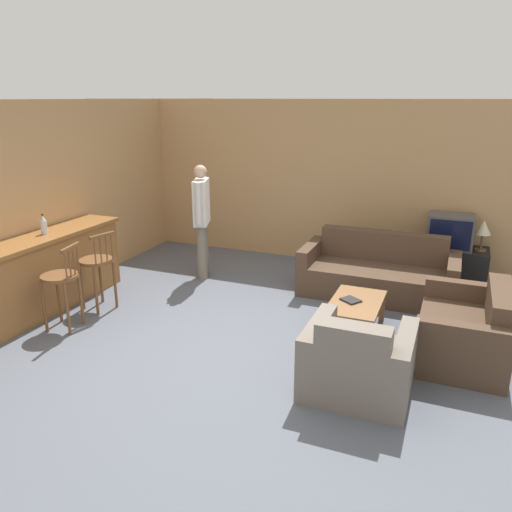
{
  "coord_description": "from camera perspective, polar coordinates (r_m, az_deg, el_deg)",
  "views": [
    {
      "loc": [
        1.97,
        -4.33,
        2.62
      ],
      "look_at": [
        -0.14,
        0.81,
        0.85
      ],
      "focal_mm": 35.0,
      "sensor_mm": 36.0,
      "label": 1
    }
  ],
  "objects": [
    {
      "name": "coffee_table",
      "position": [
        5.9,
        11.35,
        -5.61
      ],
      "size": [
        0.57,
        0.94,
        0.38
      ],
      "color": "brown",
      "rests_on": "ground_plane"
    },
    {
      "name": "wall_left",
      "position": [
        7.68,
        -19.78,
        6.74
      ],
      "size": [
        0.08,
        8.54,
        2.6
      ],
      "color": "tan",
      "rests_on": "ground_plane"
    },
    {
      "name": "bar_chair_mid",
      "position": [
        6.63,
        -17.7,
        -1.13
      ],
      "size": [
        0.51,
        0.51,
        1.03
      ],
      "color": "brown",
      "rests_on": "ground_plane"
    },
    {
      "name": "wall_back",
      "position": [
        8.22,
        8.23,
        8.26
      ],
      "size": [
        9.4,
        0.08,
        2.6
      ],
      "color": "tan",
      "rests_on": "ground_plane"
    },
    {
      "name": "bar_chair_near",
      "position": [
        6.2,
        -21.35,
        -2.84
      ],
      "size": [
        0.49,
        0.49,
        1.03
      ],
      "color": "brown",
      "rests_on": "ground_plane"
    },
    {
      "name": "armchair_near",
      "position": [
        4.77,
        11.53,
        -11.92
      ],
      "size": [
        0.96,
        0.89,
        0.81
      ],
      "color": "#70665B",
      "rests_on": "ground_plane"
    },
    {
      "name": "bottle",
      "position": [
        6.82,
        -23.11,
        3.28
      ],
      "size": [
        0.08,
        0.08,
        0.25
      ],
      "color": "silver",
      "rests_on": "bar_counter"
    },
    {
      "name": "loveseat_right",
      "position": [
        5.72,
        22.91,
        -7.91
      ],
      "size": [
        0.86,
        1.37,
        0.79
      ],
      "color": "#4C3828",
      "rests_on": "ground_plane"
    },
    {
      "name": "bar_counter",
      "position": [
        6.84,
        -23.39,
        -1.96
      ],
      "size": [
        0.55,
        2.56,
        0.98
      ],
      "color": "brown",
      "rests_on": "ground_plane"
    },
    {
      "name": "tv",
      "position": [
        7.75,
        21.35,
        2.65
      ],
      "size": [
        0.63,
        0.45,
        0.49
      ],
      "color": "#4C4C4C",
      "rests_on": "tv_unit"
    },
    {
      "name": "person_by_window",
      "position": [
        7.43,
        -6.22,
        4.61
      ],
      "size": [
        0.34,
        0.58,
        1.7
      ],
      "color": "#756B5B",
      "rests_on": "ground_plane"
    },
    {
      "name": "ground_plane",
      "position": [
        5.43,
        -1.91,
        -11.17
      ],
      "size": [
        24.0,
        24.0,
        0.0
      ],
      "primitive_type": "plane",
      "color": "#565B66"
    },
    {
      "name": "couch_far",
      "position": [
        7.09,
        13.8,
        -2.04
      ],
      "size": [
        2.07,
        0.94,
        0.83
      ],
      "color": "#4C3828",
      "rests_on": "ground_plane"
    },
    {
      "name": "table_lamp",
      "position": [
        7.75,
        24.54,
        2.82
      ],
      "size": [
        0.22,
        0.22,
        0.45
      ],
      "color": "brown",
      "rests_on": "tv_unit"
    },
    {
      "name": "book_on_table",
      "position": [
        5.87,
        10.77,
        -4.97
      ],
      "size": [
        0.26,
        0.26,
        0.02
      ],
      "color": "black",
      "rests_on": "coffee_table"
    },
    {
      "name": "tv_unit",
      "position": [
        7.89,
        20.94,
        -0.92
      ],
      "size": [
        1.11,
        0.55,
        0.53
      ],
      "color": "black",
      "rests_on": "ground_plane"
    }
  ]
}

